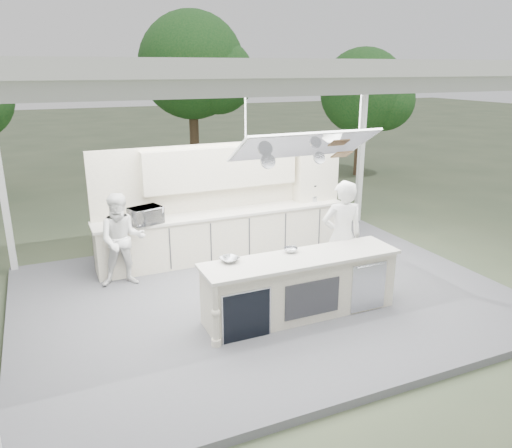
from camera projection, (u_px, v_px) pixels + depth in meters
name	position (u px, v px, depth m)	size (l,w,h in m)	color
ground	(264.00, 300.00, 8.51)	(90.00, 90.00, 0.00)	#50573C
stage_deck	(264.00, 296.00, 8.49)	(8.00, 6.00, 0.12)	#58595D
tent	(266.00, 73.00, 7.38)	(8.20, 6.20, 3.86)	white
demo_island	(300.00, 286.00, 7.60)	(3.10, 0.79, 0.95)	white
back_counter	(225.00, 234.00, 9.99)	(5.08, 0.72, 0.95)	white
back_wall_unit	(241.00, 182.00, 10.05)	(5.05, 0.48, 2.25)	white
tree_cluster	(133.00, 83.00, 15.98)	(19.55, 9.40, 5.85)	brown
head_chef	(342.00, 237.00, 8.32)	(0.70, 0.46, 1.93)	white
sous_chef	(122.00, 240.00, 8.58)	(0.80, 0.63, 1.65)	white
toaster_oven	(146.00, 216.00, 9.01)	(0.56, 0.38, 0.31)	#B0B2B7
bowl_large	(230.00, 260.00, 7.28)	(0.28, 0.28, 0.07)	#ADB0B4
bowl_small	(291.00, 250.00, 7.67)	(0.22, 0.22, 0.07)	#B2B4B9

